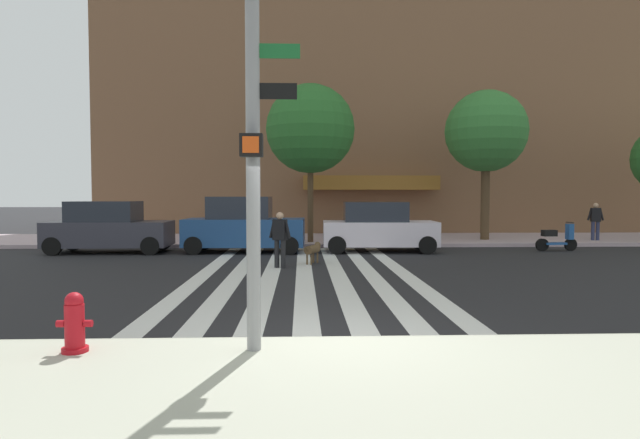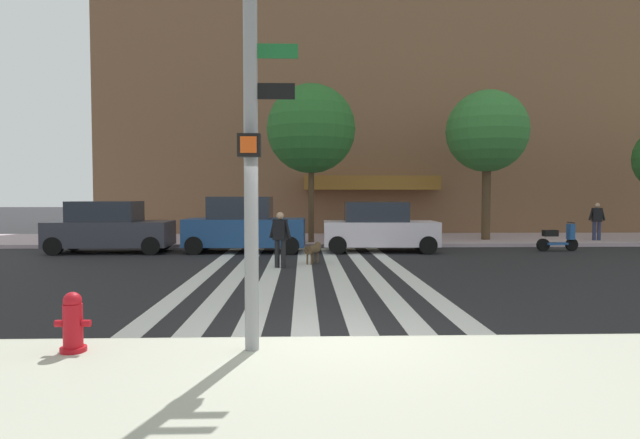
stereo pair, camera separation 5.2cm
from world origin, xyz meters
TOP-DOWN VIEW (x-y plane):
  - ground_plane at (0.00, 6.97)m, footprint 160.00×160.00m
  - sidewalk_near at (0.00, -2.50)m, footprint 60.00×5.00m
  - sidewalk_far at (0.00, 16.94)m, footprint 80.00×6.00m
  - crosswalk_stripes at (-0.46, 6.97)m, footprint 5.85×13.34m
  - traffic_light_pole at (-1.15, -0.65)m, footprint 0.74×0.46m
  - fire_hydrant at (-3.42, -0.62)m, footprint 0.44×0.32m
  - parked_car_near_curb at (-7.67, 12.37)m, footprint 4.39×2.00m
  - parked_car_behind_first at (-2.69, 12.37)m, footprint 4.47×2.09m
  - parked_car_third_in_line at (2.36, 12.37)m, footprint 4.28×2.06m
  - parked_scooter at (9.20, 12.35)m, footprint 1.63×0.50m
  - street_tree_nearest at (-0.15, 14.92)m, footprint 3.73×3.73m
  - street_tree_middle at (7.67, 15.88)m, footprint 3.61×3.61m
  - pedestrian_dog_walker at (-1.17, 8.08)m, footprint 0.68×0.37m
  - dog_on_leash at (-0.18, 9.02)m, footprint 0.57×1.08m
  - pedestrian_bystander at (12.39, 15.31)m, footprint 0.71×0.31m

SIDE VIEW (x-z plane):
  - ground_plane at x=0.00m, z-range 0.00..0.00m
  - crosswalk_stripes at x=-0.46m, z-range 0.00..0.01m
  - sidewalk_near at x=0.00m, z-range 0.00..0.15m
  - sidewalk_far at x=0.00m, z-range 0.00..0.15m
  - dog_on_leash at x=-0.18m, z-range 0.12..0.77m
  - parked_scooter at x=9.20m, z-range -0.08..1.03m
  - fire_hydrant at x=-3.42m, z-range 0.14..0.90m
  - parked_car_third_in_line at x=2.36m, z-range -0.03..1.85m
  - parked_car_near_curb at x=-7.67m, z-range -0.04..1.87m
  - pedestrian_dog_walker at x=-1.17m, z-range 0.11..1.75m
  - parked_car_behind_first at x=-2.69m, z-range -0.06..2.02m
  - pedestrian_bystander at x=12.39m, z-range 0.26..1.90m
  - traffic_light_pole at x=-1.15m, z-range 0.62..6.42m
  - street_tree_nearest at x=-0.15m, z-range 1.59..8.22m
  - street_tree_middle at x=7.67m, z-range 1.62..8.24m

